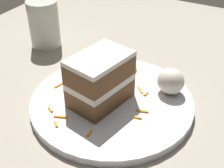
% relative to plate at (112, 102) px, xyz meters
% --- Properties ---
extents(ground_plane, '(6.00, 6.00, 0.00)m').
position_rel_plate_xyz_m(ground_plane, '(0.04, 0.04, -0.04)').
color(ground_plane, black).
rests_on(ground_plane, ground).
extents(dining_table, '(1.10, 1.15, 0.03)m').
position_rel_plate_xyz_m(dining_table, '(0.04, 0.04, -0.02)').
color(dining_table, gray).
rests_on(dining_table, ground).
extents(plate, '(0.31, 0.31, 0.02)m').
position_rel_plate_xyz_m(plate, '(0.00, 0.00, 0.00)').
color(plate, silver).
rests_on(plate, dining_table).
extents(cake_slice, '(0.10, 0.12, 0.10)m').
position_rel_plate_xyz_m(cake_slice, '(-0.02, -0.02, 0.06)').
color(cake_slice, brown).
rests_on(cake_slice, plate).
extents(cream_dollop, '(0.05, 0.05, 0.05)m').
position_rel_plate_xyz_m(cream_dollop, '(0.09, 0.07, 0.03)').
color(cream_dollop, silver).
rests_on(cream_dollop, plate).
extents(orange_garnish, '(0.07, 0.07, 0.01)m').
position_rel_plate_xyz_m(orange_garnish, '(-0.03, 0.10, 0.01)').
color(orange_garnish, orange).
rests_on(orange_garnish, plate).
extents(carrot_shreds_scatter, '(0.20, 0.17, 0.00)m').
position_rel_plate_xyz_m(carrot_shreds_scatter, '(-0.01, -0.04, 0.01)').
color(carrot_shreds_scatter, orange).
rests_on(carrot_shreds_scatter, plate).
extents(drinking_glass, '(0.07, 0.07, 0.12)m').
position_rel_plate_xyz_m(drinking_glass, '(-0.26, 0.13, 0.04)').
color(drinking_glass, beige).
rests_on(drinking_glass, dining_table).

